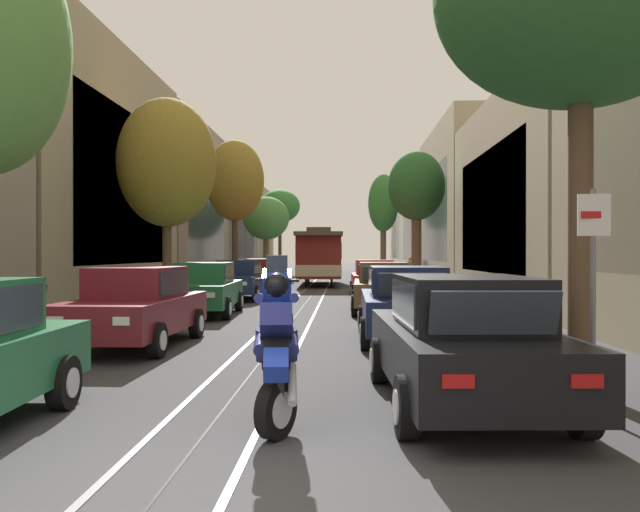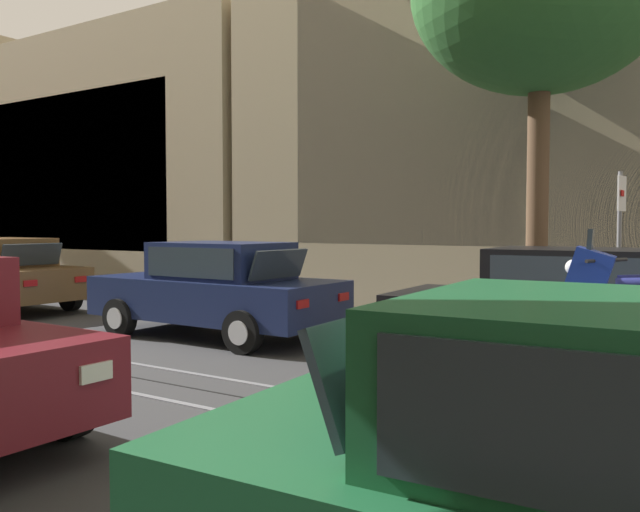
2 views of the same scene
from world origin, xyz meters
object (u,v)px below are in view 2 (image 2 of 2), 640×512
at_px(parked_car_black_near_right, 571,313).
at_px(street_sign_post, 620,243).
at_px(motorcycle_with_rider, 639,331).
at_px(parked_car_navy_second_right, 217,289).

height_order(parked_car_black_near_right, street_sign_post, street_sign_post).
relative_size(motorcycle_with_rider, street_sign_post, 0.72).
relative_size(parked_car_black_near_right, motorcycle_with_rider, 2.38).
height_order(parked_car_navy_second_right, street_sign_post, street_sign_post).
relative_size(parked_car_navy_second_right, motorcycle_with_rider, 2.35).
bearing_deg(street_sign_post, parked_car_navy_second_right, 104.63).
xyz_separation_m(parked_car_navy_second_right, motorcycle_with_rider, (-2.03, -6.57, 0.16)).
bearing_deg(street_sign_post, motorcycle_with_rider, -169.61).
bearing_deg(parked_car_navy_second_right, street_sign_post, -75.37).
xyz_separation_m(motorcycle_with_rider, street_sign_post, (3.57, 0.65, 0.66)).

